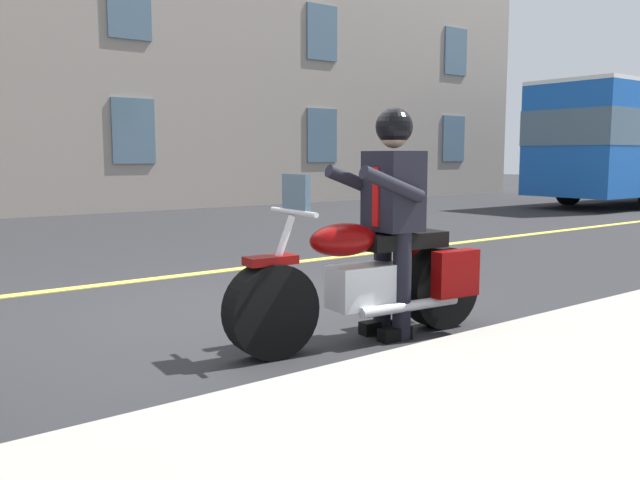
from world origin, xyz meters
TOP-DOWN VIEW (x-y plane):
  - ground_plane at (0.00, 0.00)m, footprint 80.00×80.00m
  - lane_center_stripe at (0.00, -2.00)m, footprint 60.00×0.16m
  - motorcycle_main at (-0.34, 1.35)m, footprint 2.22×0.72m
  - rider_main at (-0.53, 1.36)m, footprint 0.66×0.59m

SIDE VIEW (x-z plane):
  - ground_plane at x=0.00m, z-range 0.00..0.00m
  - lane_center_stripe at x=0.00m, z-range 0.00..0.01m
  - motorcycle_main at x=-0.34m, z-range -0.18..1.08m
  - rider_main at x=-0.53m, z-range 0.17..1.91m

